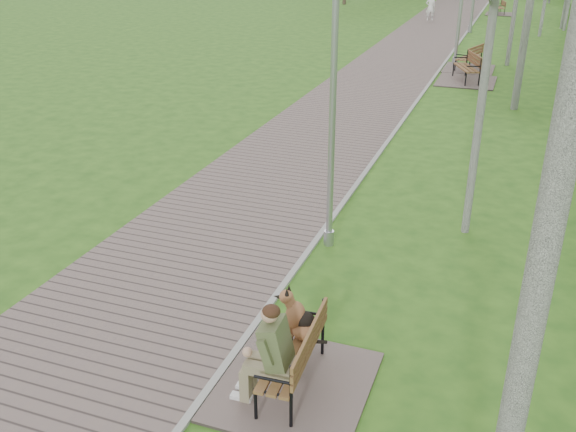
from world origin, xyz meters
name	(u,v)px	position (x,y,z in m)	size (l,w,h in m)	color
ground	(271,305)	(0.00, 0.00, 0.00)	(120.00, 120.00, 0.00)	#2A561A
walkway	(413,48)	(-1.75, 21.50, 0.02)	(3.50, 67.00, 0.04)	#6E5D59
kerb	(454,50)	(0.00, 21.50, 0.03)	(0.10, 67.00, 0.05)	#999993
bench_main	(286,359)	(0.86, -1.65, 0.43)	(1.77, 1.97, 1.55)	#6E5D59
bench_second	(466,75)	(1.11, 15.67, 0.23)	(1.96, 2.18, 1.20)	#6E5D59
bench_third	(468,64)	(0.97, 17.81, 0.21)	(1.82, 2.02, 1.12)	#6E5D59
bench_far	(499,11)	(1.06, 34.40, 0.18)	(1.58, 1.75, 0.97)	#6E5D59
lamp_post_near	(332,126)	(0.24, 2.15, 2.14)	(0.18, 0.18, 4.58)	#989BA0
pedestrian_near	(430,7)	(-2.42, 30.18, 0.73)	(0.53, 0.35, 1.47)	white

